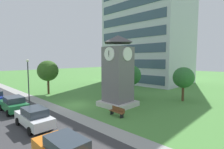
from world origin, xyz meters
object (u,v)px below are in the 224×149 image
object	(u,v)px
park_bench	(117,111)
tree_streetside	(48,71)
parked_car_white	(34,117)
tree_by_building	(131,75)
tree_near_tower	(183,78)
clock_tower	(118,75)
street_lamp	(28,76)
parked_car_green	(14,104)

from	to	relation	value
park_bench	tree_streetside	xyz separation A→B (m)	(-15.48, 0.14, 3.38)
park_bench	parked_car_white	world-z (taller)	parked_car_white
tree_by_building	tree_streetside	xyz separation A→B (m)	(-11.48, -7.30, 0.47)
tree_streetside	parked_car_white	distance (m)	14.61
park_bench	tree_near_tower	bearing A→B (deg)	78.20
tree_by_building	tree_streetside	bearing A→B (deg)	-147.55
clock_tower	parked_car_white	distance (m)	10.25
tree_streetside	clock_tower	bearing A→B (deg)	11.77
street_lamp	tree_by_building	distance (m)	14.21
park_bench	tree_by_building	size ratio (longest dim) A/B	0.38
tree_streetside	parked_car_green	size ratio (longest dim) A/B	1.25
tree_by_building	parked_car_white	bearing A→B (deg)	-86.32
park_bench	street_lamp	distance (m)	13.37
street_lamp	parked_car_green	distance (m)	5.09
tree_by_building	parked_car_white	world-z (taller)	tree_by_building
street_lamp	tree_streetside	xyz separation A→B (m)	(-3.11, 4.18, 0.29)
park_bench	tree_by_building	world-z (taller)	tree_by_building
parked_car_green	tree_by_building	bearing A→B (deg)	70.45
tree_by_building	parked_car_green	xyz separation A→B (m)	(-5.06, -14.26, -2.51)
tree_by_building	parked_car_green	size ratio (longest dim) A/B	1.10
park_bench	street_lamp	bearing A→B (deg)	-161.90
parked_car_green	park_bench	bearing A→B (deg)	36.96
tree_by_building	clock_tower	bearing A→B (deg)	-71.82
clock_tower	parked_car_white	size ratio (longest dim) A/B	1.86
parked_car_white	tree_near_tower	bearing A→B (deg)	73.34
tree_by_building	parked_car_white	distance (m)	14.65
clock_tower	tree_by_building	bearing A→B (deg)	108.18
tree_near_tower	parked_car_white	distance (m)	18.80
clock_tower	tree_by_building	xyz separation A→B (m)	(-1.51, 4.59, -0.40)
street_lamp	parked_car_green	bearing A→B (deg)	-40.08
clock_tower	tree_near_tower	distance (m)	9.37
tree_by_building	parked_car_green	bearing A→B (deg)	-109.55
park_bench	parked_car_white	size ratio (longest dim) A/B	0.40
tree_near_tower	tree_streetside	size ratio (longest dim) A/B	0.84
street_lamp	tree_by_building	world-z (taller)	street_lamp
street_lamp	parked_car_white	size ratio (longest dim) A/B	1.24
tree_by_building	parked_car_white	xyz separation A→B (m)	(0.93, -14.41, -2.51)
street_lamp	tree_near_tower	world-z (taller)	street_lamp
clock_tower	park_bench	bearing A→B (deg)	-48.78
street_lamp	parked_car_white	xyz separation A→B (m)	(9.29, -2.93, -2.70)
tree_by_building	tree_near_tower	bearing A→B (deg)	28.86
park_bench	street_lamp	xyz separation A→B (m)	(-12.37, -4.04, 3.10)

